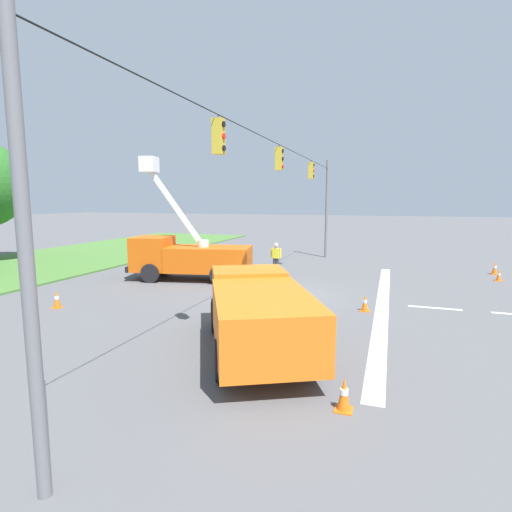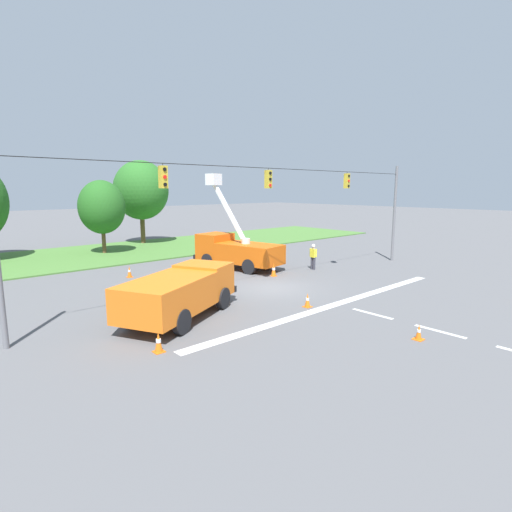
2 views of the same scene
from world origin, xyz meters
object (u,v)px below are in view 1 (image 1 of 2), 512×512
Objects in this scene: traffic_cone_foreground_left at (344,394)px; traffic_cone_near_bucket at (365,303)px; utility_truck_support_near at (257,311)px; traffic_cone_lane_edge_b at (499,275)px; road_worker at (276,256)px; utility_truck_bucket_lift at (187,255)px; traffic_cone_foreground_right at (495,268)px; traffic_cone_lane_edge_a at (57,299)px; traffic_cone_mid_left at (252,276)px.

traffic_cone_foreground_left reaches higher than traffic_cone_near_bucket.
traffic_cone_foreground_left is at bearing -133.10° from utility_truck_support_near.
road_worker is at bearing 96.23° from traffic_cone_lane_edge_b.
utility_truck_bucket_lift is at bearing 132.64° from road_worker.
traffic_cone_foreground_right reaches higher than traffic_cone_lane_edge_b.
traffic_cone_lane_edge_a is at bearing 162.66° from utility_truck_bucket_lift.
traffic_cone_lane_edge_b is (1.31, -12.01, -0.70)m from road_worker.
traffic_cone_foreground_right reaches higher than traffic_cone_near_bucket.
utility_truck_support_near is at bearing 146.41° from traffic_cone_lane_edge_b.
traffic_cone_lane_edge_a is 1.16× the size of traffic_cone_lane_edge_b.
traffic_cone_mid_left reaches higher than traffic_cone_foreground_right.
utility_truck_bucket_lift is at bearing 70.42° from traffic_cone_near_bucket.
utility_truck_support_near reaches higher than traffic_cone_foreground_right.
utility_truck_bucket_lift reaches higher than road_worker.
road_worker is 2.83× the size of traffic_cone_lane_edge_b.
traffic_cone_foreground_right is 14.32m from traffic_cone_mid_left.
utility_truck_support_near is 10.73× the size of traffic_cone_lane_edge_b.
utility_truck_support_near is at bearing -141.35° from utility_truck_bucket_lift.
traffic_cone_lane_edge_b is (11.85, -18.13, -0.06)m from traffic_cone_lane_edge_a.
traffic_cone_foreground_right is at bearing -66.54° from utility_truck_bucket_lift.
traffic_cone_mid_left is at bearing -39.83° from traffic_cone_lane_edge_a.
traffic_cone_foreground_left is 1.07× the size of traffic_cone_near_bucket.
road_worker is at bearing 13.49° from utility_truck_support_near.
traffic_cone_foreground_left is 19.41m from traffic_cone_foreground_right.
road_worker is at bearing -47.36° from utility_truck_bucket_lift.
road_worker is 12.73m from traffic_cone_foreground_right.
utility_truck_bucket_lift is 9.44× the size of traffic_cone_foreground_left.
traffic_cone_near_bucket is at bearing -109.58° from utility_truck_bucket_lift.
road_worker is (12.32, 2.96, -0.18)m from utility_truck_support_near.
utility_truck_bucket_lift is 10.08× the size of traffic_cone_near_bucket.
traffic_cone_foreground_right is 1.05× the size of traffic_cone_lane_edge_a.
traffic_cone_foreground_right is at bearing -52.85° from traffic_cone_lane_edge_a.
road_worker is at bearing -4.54° from traffic_cone_mid_left.
utility_truck_bucket_lift is 5.41m from road_worker.
utility_truck_support_near is 9.40m from traffic_cone_mid_left.
traffic_cone_foreground_left is 1.15× the size of traffic_cone_lane_edge_b.
utility_truck_bucket_lift is 3.82m from traffic_cone_mid_left.
traffic_cone_foreground_left is at bearing 158.64° from traffic_cone_lane_edge_b.
traffic_cone_mid_left is 1.14× the size of traffic_cone_lane_edge_a.
utility_truck_support_near is at bearing -159.79° from traffic_cone_mid_left.
utility_truck_support_near reaches higher than traffic_cone_mid_left.
utility_truck_support_near is 9.33× the size of traffic_cone_foreground_left.
utility_truck_bucket_lift is 14.83m from traffic_cone_foreground_left.
traffic_cone_mid_left reaches higher than traffic_cone_foreground_left.
traffic_cone_near_bucket is 12.23m from traffic_cone_lane_edge_a.
traffic_cone_lane_edge_a is at bearing 69.81° from traffic_cone_foreground_left.
traffic_cone_mid_left is (11.34, 5.96, 0.06)m from traffic_cone_foreground_left.
traffic_cone_foreground_right reaches higher than traffic_cone_lane_edge_a.
traffic_cone_foreground_left is 0.87× the size of traffic_cone_mid_left.
utility_truck_support_near is 16.39m from traffic_cone_lane_edge_b.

